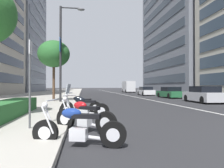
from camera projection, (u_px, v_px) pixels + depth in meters
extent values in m
cube|color=#A39E93|center=(47.00, 95.00, 33.39)|extent=(160.00, 10.30, 0.15)
cube|color=silver|center=(119.00, 94.00, 40.06)|extent=(110.00, 0.16, 0.01)
cylinder|color=black|center=(45.00, 132.00, 4.90)|extent=(0.27, 0.61, 0.60)
cylinder|color=silver|center=(45.00, 132.00, 4.90)|extent=(0.20, 0.32, 0.30)
cylinder|color=black|center=(113.00, 134.00, 4.70)|extent=(0.27, 0.61, 0.60)
cylinder|color=silver|center=(113.00, 134.00, 4.70)|extent=(0.20, 0.32, 0.30)
cube|color=silver|center=(79.00, 134.00, 4.80)|extent=(0.35, 0.43, 0.28)
cube|color=black|center=(86.00, 116.00, 4.78)|extent=(0.38, 0.68, 0.10)
ellipsoid|color=navy|center=(72.00, 113.00, 4.82)|extent=(0.35, 0.51, 0.24)
cylinder|color=silver|center=(47.00, 120.00, 4.82)|extent=(0.13, 0.32, 0.64)
cylinder|color=silver|center=(50.00, 119.00, 4.96)|extent=(0.13, 0.32, 0.64)
cylinder|color=silver|center=(52.00, 100.00, 4.89)|extent=(0.59, 0.19, 0.04)
sphere|color=silver|center=(45.00, 105.00, 4.91)|extent=(0.14, 0.14, 0.14)
cylinder|color=silver|center=(92.00, 138.00, 4.90)|extent=(0.27, 0.69, 0.16)
cylinder|color=black|center=(65.00, 119.00, 6.71)|extent=(0.51, 0.61, 0.67)
cylinder|color=silver|center=(65.00, 119.00, 6.71)|extent=(0.31, 0.35, 0.34)
cylinder|color=black|center=(106.00, 123.00, 5.94)|extent=(0.51, 0.61, 0.67)
cylinder|color=silver|center=(106.00, 123.00, 5.94)|extent=(0.31, 0.35, 0.34)
cube|color=silver|center=(85.00, 121.00, 6.33)|extent=(0.44, 0.46, 0.28)
cube|color=black|center=(89.00, 108.00, 6.24)|extent=(0.57, 0.64, 0.10)
ellipsoid|color=#AD1116|center=(80.00, 105.00, 6.42)|extent=(0.47, 0.51, 0.24)
cylinder|color=silver|center=(66.00, 110.00, 6.61)|extent=(0.23, 0.28, 0.64)
cylinder|color=silver|center=(69.00, 109.00, 6.74)|extent=(0.23, 0.28, 0.64)
cylinder|color=silver|center=(69.00, 95.00, 6.64)|extent=(0.49, 0.40, 0.04)
sphere|color=silver|center=(65.00, 99.00, 6.73)|extent=(0.14, 0.14, 0.14)
cylinder|color=silver|center=(95.00, 125.00, 6.31)|extent=(0.49, 0.60, 0.16)
cylinder|color=black|center=(67.00, 110.00, 9.16)|extent=(0.28, 0.66, 0.65)
cylinder|color=silver|center=(67.00, 110.00, 9.16)|extent=(0.21, 0.35, 0.33)
cylinder|color=black|center=(102.00, 111.00, 8.99)|extent=(0.28, 0.66, 0.65)
cylinder|color=silver|center=(102.00, 111.00, 8.99)|extent=(0.21, 0.35, 0.33)
cube|color=silver|center=(84.00, 111.00, 9.08)|extent=(0.35, 0.43, 0.28)
cube|color=black|center=(88.00, 101.00, 9.06)|extent=(0.37, 0.67, 0.10)
ellipsoid|color=black|center=(80.00, 100.00, 9.10)|extent=(0.35, 0.51, 0.24)
cylinder|color=silver|center=(68.00, 104.00, 9.09)|extent=(0.12, 0.32, 0.64)
cylinder|color=silver|center=(69.00, 103.00, 9.23)|extent=(0.12, 0.32, 0.64)
cylinder|color=silver|center=(70.00, 93.00, 9.16)|extent=(0.59, 0.18, 0.04)
sphere|color=silver|center=(66.00, 96.00, 9.17)|extent=(0.14, 0.14, 0.14)
cube|color=#B2BCC6|center=(68.00, 89.00, 9.17)|extent=(0.46, 0.23, 0.44)
cylinder|color=silver|center=(91.00, 113.00, 9.19)|extent=(0.26, 0.69, 0.16)
cylinder|color=black|center=(67.00, 107.00, 10.62)|extent=(0.27, 0.64, 0.63)
cylinder|color=silver|center=(67.00, 107.00, 10.62)|extent=(0.20, 0.33, 0.31)
cylinder|color=black|center=(95.00, 108.00, 10.47)|extent=(0.27, 0.64, 0.63)
cylinder|color=silver|center=(95.00, 108.00, 10.47)|extent=(0.20, 0.33, 0.31)
cube|color=silver|center=(81.00, 108.00, 10.55)|extent=(0.34, 0.43, 0.28)
cube|color=black|center=(85.00, 100.00, 10.53)|extent=(0.37, 0.67, 0.10)
ellipsoid|color=black|center=(78.00, 98.00, 10.57)|extent=(0.34, 0.50, 0.24)
cylinder|color=silver|center=(68.00, 102.00, 10.55)|extent=(0.12, 0.32, 0.64)
cylinder|color=silver|center=(69.00, 101.00, 10.69)|extent=(0.12, 0.32, 0.64)
cylinder|color=silver|center=(70.00, 92.00, 10.61)|extent=(0.59, 0.18, 0.04)
sphere|color=silver|center=(67.00, 95.00, 10.63)|extent=(0.14, 0.14, 0.14)
cube|color=#B2BCC6|center=(68.00, 89.00, 10.63)|extent=(0.46, 0.22, 0.44)
cylinder|color=silver|center=(87.00, 110.00, 10.66)|extent=(0.25, 0.69, 0.16)
cube|color=#B7B7BC|center=(204.00, 96.00, 17.96)|extent=(4.39, 2.07, 0.74)
cube|color=black|center=(205.00, 89.00, 17.81)|extent=(2.25, 1.82, 0.51)
cylinder|color=black|center=(187.00, 98.00, 19.30)|extent=(0.63, 0.25, 0.62)
cylinder|color=black|center=(204.00, 98.00, 19.46)|extent=(0.63, 0.25, 0.62)
cylinder|color=black|center=(203.00, 100.00, 16.46)|extent=(0.63, 0.25, 0.62)
cylinder|color=black|center=(223.00, 100.00, 16.63)|extent=(0.63, 0.25, 0.62)
cube|color=#236038|center=(170.00, 94.00, 25.37)|extent=(4.40, 2.05, 0.67)
cube|color=black|center=(171.00, 89.00, 25.28)|extent=(2.10, 1.80, 0.51)
cylinder|color=black|center=(159.00, 95.00, 26.62)|extent=(0.63, 0.25, 0.62)
cylinder|color=black|center=(172.00, 95.00, 26.93)|extent=(0.63, 0.25, 0.62)
cylinder|color=black|center=(169.00, 96.00, 23.82)|extent=(0.63, 0.25, 0.62)
cylinder|color=black|center=(183.00, 96.00, 24.12)|extent=(0.63, 0.25, 0.62)
cube|color=silver|center=(146.00, 92.00, 32.91)|extent=(4.28, 1.83, 0.69)
cube|color=black|center=(146.00, 88.00, 32.85)|extent=(2.35, 1.65, 0.50)
cylinder|color=black|center=(139.00, 93.00, 34.21)|extent=(0.62, 0.23, 0.62)
cylinder|color=black|center=(148.00, 93.00, 34.39)|extent=(0.62, 0.23, 0.62)
cylinder|color=black|center=(143.00, 94.00, 31.43)|extent=(0.62, 0.23, 0.62)
cylinder|color=black|center=(153.00, 94.00, 31.61)|extent=(0.62, 0.23, 0.62)
cube|color=silver|center=(128.00, 86.00, 49.19)|extent=(5.54, 2.09, 2.37)
cube|color=black|center=(131.00, 84.00, 46.48)|extent=(0.05, 1.74, 0.56)
cylinder|color=black|center=(123.00, 91.00, 50.90)|extent=(0.72, 0.26, 0.72)
cylinder|color=black|center=(130.00, 91.00, 51.17)|extent=(0.72, 0.26, 0.72)
cylinder|color=black|center=(126.00, 91.00, 47.18)|extent=(0.72, 0.26, 0.72)
cylinder|color=black|center=(134.00, 91.00, 47.45)|extent=(0.72, 0.26, 0.72)
cylinder|color=#47494C|center=(30.00, 84.00, 6.17)|extent=(0.06, 0.06, 2.63)
cube|color=silver|center=(31.00, 48.00, 6.18)|extent=(0.32, 0.02, 0.40)
cylinder|color=#232326|center=(61.00, 54.00, 16.99)|extent=(0.18, 0.18, 7.76)
cylinder|color=#232326|center=(71.00, 8.00, 17.15)|extent=(0.10, 1.64, 0.10)
ellipsoid|color=slate|center=(81.00, 9.00, 17.27)|extent=(0.44, 0.60, 0.20)
cube|color=#194C99|center=(60.00, 45.00, 16.66)|extent=(0.56, 0.03, 1.10)
cube|color=#194C99|center=(61.00, 46.00, 17.35)|extent=(0.56, 0.03, 1.10)
cube|color=#28602D|center=(3.00, 110.00, 8.18)|extent=(6.77, 1.10, 0.63)
cylinder|color=#473323|center=(54.00, 83.00, 18.15)|extent=(0.22, 0.22, 3.03)
ellipsoid|color=#265B28|center=(54.00, 54.00, 18.18)|extent=(2.74, 2.74, 2.33)
cube|color=slate|center=(202.00, 13.00, 45.65)|extent=(24.65, 19.27, 35.00)
cube|color=#2D3842|center=(159.00, 80.00, 44.13)|extent=(22.19, 0.08, 1.50)
cube|color=#2D3842|center=(159.00, 65.00, 44.17)|extent=(22.19, 0.08, 1.50)
cube|color=#2D3842|center=(159.00, 51.00, 44.20)|extent=(22.19, 0.08, 1.50)
cube|color=#2D3842|center=(159.00, 37.00, 44.24)|extent=(22.19, 0.08, 1.50)
cube|color=#2D3842|center=(159.00, 23.00, 44.28)|extent=(22.19, 0.08, 1.50)
cube|color=#2D3842|center=(159.00, 9.00, 44.31)|extent=(22.19, 0.08, 1.50)
cube|color=gray|center=(4.00, 28.00, 55.41)|extent=(22.84, 17.61, 33.91)
cube|color=#2D3842|center=(39.00, 82.00, 56.47)|extent=(20.56, 0.08, 1.50)
cube|color=#2D3842|center=(39.00, 70.00, 56.50)|extent=(20.56, 0.08, 1.50)
cube|color=#2D3842|center=(39.00, 58.00, 56.54)|extent=(20.56, 0.08, 1.50)
cube|color=#2D3842|center=(39.00, 46.00, 56.58)|extent=(20.56, 0.08, 1.50)
cube|color=#2D3842|center=(39.00, 34.00, 56.62)|extent=(20.56, 0.08, 1.50)
cube|color=#2D3842|center=(39.00, 22.00, 56.66)|extent=(20.56, 0.08, 1.50)
cube|color=#2D3842|center=(39.00, 10.00, 56.69)|extent=(20.56, 0.08, 1.50)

